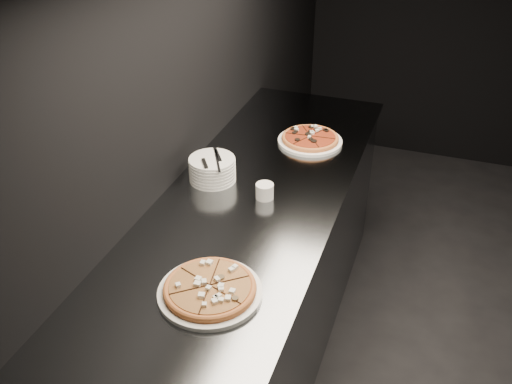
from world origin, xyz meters
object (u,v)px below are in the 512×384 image
(pizza_tomato, at_px, (310,139))
(ramekin, at_px, (265,191))
(pizza_mushroom, at_px, (210,289))
(cutlery, at_px, (212,160))
(plate_stack, at_px, (212,169))
(counter, at_px, (249,286))

(pizza_tomato, bearing_deg, ramekin, -94.94)
(pizza_mushroom, bearing_deg, cutlery, 112.48)
(cutlery, bearing_deg, plate_stack, 83.24)
(counter, bearing_deg, plate_stack, 150.96)
(plate_stack, bearing_deg, pizza_tomato, 57.54)
(pizza_mushroom, height_order, cutlery, cutlery)
(pizza_mushroom, distance_m, cutlery, 0.73)
(pizza_mushroom, xyz_separation_m, pizza_tomato, (0.03, 1.18, -0.00))
(pizza_tomato, xyz_separation_m, plate_stack, (-0.31, -0.49, 0.03))
(counter, height_order, ramekin, ramekin)
(counter, xyz_separation_m, plate_stack, (-0.21, 0.12, 0.51))
(pizza_mushroom, xyz_separation_m, ramekin, (-0.02, 0.63, 0.01))
(pizza_tomato, relative_size, cutlery, 1.54)
(counter, distance_m, pizza_tomato, 0.78)
(plate_stack, distance_m, cutlery, 0.06)
(pizza_mushroom, distance_m, plate_stack, 0.75)
(plate_stack, bearing_deg, pizza_mushroom, -67.40)
(pizza_mushroom, xyz_separation_m, cutlery, (-0.28, 0.67, 0.09))
(ramekin, bearing_deg, pizza_tomato, 85.06)
(cutlery, distance_m, ramekin, 0.27)
(pizza_mushroom, relative_size, plate_stack, 1.98)
(counter, bearing_deg, ramekin, 46.91)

